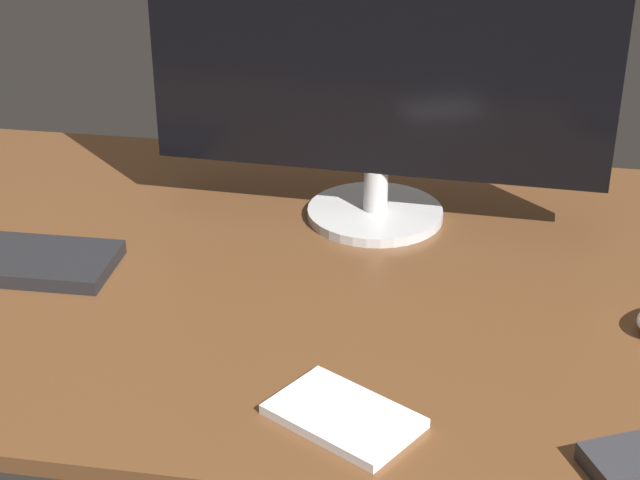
% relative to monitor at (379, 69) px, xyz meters
% --- Properties ---
extents(desk, '(1.40, 0.84, 0.02)m').
position_rel_monitor_xyz_m(desk, '(-0.10, -0.17, -0.23)').
color(desk, brown).
rests_on(desk, ground).
extents(monitor, '(0.63, 0.19, 0.41)m').
position_rel_monitor_xyz_m(monitor, '(0.00, 0.00, 0.00)').
color(monitor, '#B9B9B9').
rests_on(monitor, desk).
extents(notepad, '(0.18, 0.16, 0.01)m').
position_rel_monitor_xyz_m(notepad, '(0.03, -0.48, -0.22)').
color(notepad, white).
rests_on(notepad, desk).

